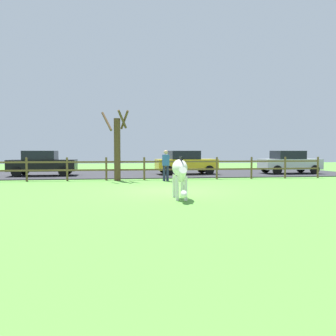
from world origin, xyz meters
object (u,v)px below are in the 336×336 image
at_px(bare_tree, 117,146).
at_px(parked_car_black, 43,163).
at_px(zebra, 180,171).
at_px(parked_car_silver, 289,162).
at_px(visitor_near_fence, 166,164).
at_px(crow_on_grass, 184,186).
at_px(parked_car_yellow, 186,162).

relative_size(bare_tree, parked_car_black, 0.93).
relative_size(zebra, parked_car_black, 0.48).
xyz_separation_m(parked_car_silver, visitor_near_fence, (-9.09, -4.04, 0.06)).
relative_size(parked_car_black, parked_car_silver, 1.00).
bearing_deg(crow_on_grass, parked_car_yellow, 78.71).
height_order(crow_on_grass, parked_car_yellow, parked_car_yellow).
bearing_deg(zebra, crow_on_grass, 76.60).
xyz_separation_m(zebra, crow_on_grass, (0.66, 2.76, -0.80)).
xyz_separation_m(bare_tree, visitor_near_fence, (2.55, -0.63, -0.95)).
bearing_deg(crow_on_grass, zebra, -103.40).
distance_m(zebra, parked_car_silver, 14.29).
distance_m(parked_car_black, visitor_near_fence, 8.36).
height_order(bare_tree, parked_car_silver, bare_tree).
height_order(parked_car_black, visitor_near_fence, visitor_near_fence).
bearing_deg(parked_car_black, visitor_near_fence, -30.21).
xyz_separation_m(bare_tree, parked_car_yellow, (4.46, 3.77, -1.02)).
bearing_deg(bare_tree, visitor_near_fence, -13.81).
distance_m(bare_tree, parked_car_black, 5.98).
relative_size(bare_tree, crow_on_grass, 17.48).
xyz_separation_m(parked_car_black, parked_car_yellow, (9.14, 0.19, 0.00)).
relative_size(zebra, parked_car_yellow, 0.47).
bearing_deg(parked_car_yellow, parked_car_black, -178.84).
relative_size(bare_tree, parked_car_silver, 0.93).
relative_size(zebra, visitor_near_fence, 1.18).
distance_m(parked_car_black, parked_car_silver, 16.31).
bearing_deg(crow_on_grass, bare_tree, 121.85).
height_order(zebra, parked_car_yellow, parked_car_yellow).
bearing_deg(parked_car_yellow, bare_tree, -139.80).
relative_size(parked_car_yellow, visitor_near_fence, 2.50).
height_order(parked_car_black, parked_car_yellow, same).
bearing_deg(parked_car_black, bare_tree, -37.43).
bearing_deg(zebra, parked_car_black, 122.17).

